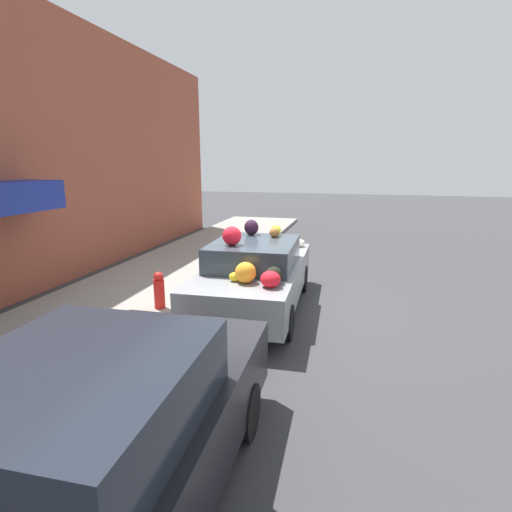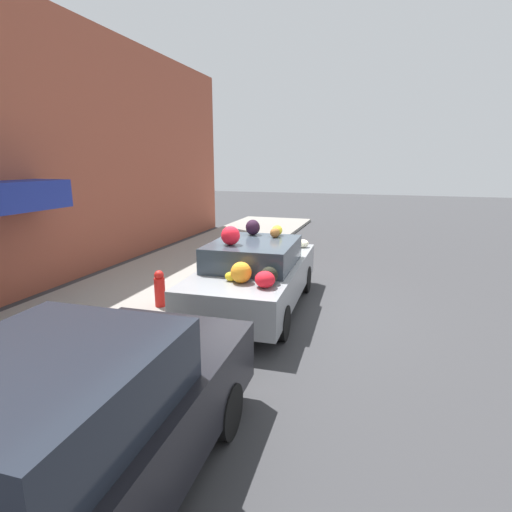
% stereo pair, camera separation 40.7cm
% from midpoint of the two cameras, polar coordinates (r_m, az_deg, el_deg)
% --- Properties ---
extents(ground_plane, '(60.00, 60.00, 0.00)m').
position_cam_midpoint_polar(ground_plane, '(7.90, 1.48, -7.45)').
color(ground_plane, '#38383A').
extents(sidewalk_curb, '(24.00, 3.20, 0.12)m').
position_cam_midpoint_polar(sidewalk_curb, '(8.98, -15.34, -4.95)').
color(sidewalk_curb, gray).
rests_on(sidewalk_curb, ground).
extents(building_facade, '(18.00, 1.20, 6.13)m').
position_cam_midpoint_polar(building_facade, '(9.90, -27.86, 13.11)').
color(building_facade, '#9E4C38').
rests_on(building_facade, ground).
extents(fire_hydrant, '(0.20, 0.20, 0.70)m').
position_cam_midpoint_polar(fire_hydrant, '(7.72, -12.13, -4.60)').
color(fire_hydrant, red).
rests_on(fire_hydrant, sidewalk_curb).
extents(art_car, '(4.16, 1.89, 1.70)m').
position_cam_midpoint_polar(art_car, '(7.63, 1.49, -2.47)').
color(art_car, gray).
rests_on(art_car, ground).
extents(parked_car_plain, '(4.13, 1.93, 1.51)m').
position_cam_midpoint_polar(parked_car_plain, '(3.54, -22.48, -22.99)').
color(parked_car_plain, black).
rests_on(parked_car_plain, ground).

